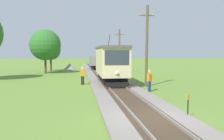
{
  "coord_description": "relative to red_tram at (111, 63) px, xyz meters",
  "views": [
    {
      "loc": [
        -3.21,
        -11.31,
        3.17
      ],
      "look_at": [
        0.46,
        16.75,
        1.26
      ],
      "focal_mm": 40.75,
      "sensor_mm": 36.0,
      "label": 1
    }
  ],
  "objects": [
    {
      "name": "ground_plane",
      "position": [
        -0.0,
        -13.94,
        -2.19
      ],
      "size": [
        260.0,
        260.0,
        0.0
      ],
      "primitive_type": "plane",
      "color": "olive"
    },
    {
      "name": "track_ballast",
      "position": [
        -0.0,
        -13.94,
        -2.1
      ],
      "size": [
        4.2,
        120.0,
        0.18
      ],
      "primitive_type": "cube",
      "color": "gray",
      "rests_on": "ground"
    },
    {
      "name": "sleeper_bed",
      "position": [
        -0.0,
        -13.94,
        -2.01
      ],
      "size": [
        2.04,
        120.0,
        0.01
      ],
      "primitive_type": "cube",
      "color": "#423323",
      "rests_on": "track_ballast"
    },
    {
      "name": "rail_left",
      "position": [
        -0.72,
        -13.94,
        -1.94
      ],
      "size": [
        0.07,
        120.0,
        0.14
      ],
      "primitive_type": "cube",
      "color": "gray",
      "rests_on": "track_ballast"
    },
    {
      "name": "rail_right",
      "position": [
        0.72,
        -13.94,
        -1.94
      ],
      "size": [
        0.07,
        120.0,
        0.14
      ],
      "primitive_type": "cube",
      "color": "gray",
      "rests_on": "track_ballast"
    },
    {
      "name": "red_tram",
      "position": [
        0.0,
        0.0,
        0.0
      ],
      "size": [
        2.6,
        8.54,
        4.79
      ],
      "color": "beige",
      "rests_on": "rail_right"
    },
    {
      "name": "freight_car",
      "position": [
        -0.0,
        21.1,
        -0.64
      ],
      "size": [
        2.4,
        5.2,
        2.31
      ],
      "color": "slate",
      "rests_on": "rail_right"
    },
    {
      "name": "utility_pole_near_tram",
      "position": [
        3.05,
        -2.22,
        1.67
      ],
      "size": [
        1.4,
        0.54,
        7.53
      ],
      "color": "brown",
      "rests_on": "ground"
    },
    {
      "name": "utility_pole_mid",
      "position": [
        3.05,
        13.7,
        1.32
      ],
      "size": [
        1.4,
        0.35,
        6.83
      ],
      "color": "brown",
      "rests_on": "ground"
    },
    {
      "name": "trackside_signal_marker",
      "position": [
        2.03,
        -13.65,
        -1.53
      ],
      "size": [
        0.21,
        0.21,
        1.18
      ],
      "color": "black",
      "rests_on": "ground"
    },
    {
      "name": "gravel_pile",
      "position": [
        -4.87,
        21.75,
        -1.56
      ],
      "size": [
        2.53,
        2.53,
        1.26
      ],
      "primitive_type": "cone",
      "color": "gray",
      "rests_on": "ground"
    },
    {
      "name": "track_worker",
      "position": [
        2.5,
        -5.17,
        -1.21
      ],
      "size": [
        0.45,
        0.42,
        1.78
      ],
      "rotation": [
        0.0,
        0.0,
        2.23
      ],
      "color": "navy",
      "rests_on": "ground"
    },
    {
      "name": "second_worker",
      "position": [
        -2.86,
        0.09,
        -1.21
      ],
      "size": [
        0.39,
        0.25,
        1.78
      ],
      "rotation": [
        0.0,
        0.0,
        1.53
      ],
      "color": "black",
      "rests_on": "ground"
    },
    {
      "name": "tree_left_near",
      "position": [
        -8.29,
        14.67,
        2.19
      ],
      "size": [
        4.74,
        4.74,
        6.76
      ],
      "color": "#4C3823",
      "rests_on": "ground"
    },
    {
      "name": "tree_left_far",
      "position": [
        -8.03,
        19.86,
        1.44
      ],
      "size": [
        3.43,
        3.43,
        5.36
      ],
      "color": "#4C3823",
      "rests_on": "ground"
    }
  ]
}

